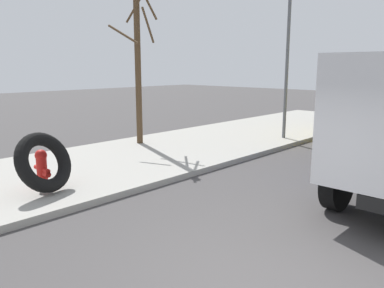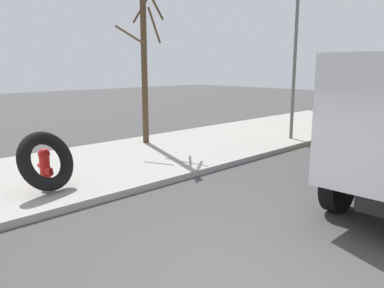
{
  "view_description": "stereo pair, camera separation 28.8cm",
  "coord_description": "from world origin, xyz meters",
  "px_view_note": "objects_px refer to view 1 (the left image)",
  "views": [
    {
      "loc": [
        -3.83,
        -2.53,
        2.79
      ],
      "look_at": [
        1.86,
        2.78,
        1.22
      ],
      "focal_mm": 36.25,
      "sensor_mm": 36.0,
      "label": 1
    },
    {
      "loc": [
        -3.63,
        -2.74,
        2.79
      ],
      "look_at": [
        1.86,
        2.78,
        1.22
      ],
      "focal_mm": 36.25,
      "sensor_mm": 36.0,
      "label": 2
    }
  ],
  "objects_px": {
    "fire_hydrant": "(42,167)",
    "loose_tire": "(44,162)",
    "bare_tree": "(138,54)",
    "street_light_pole": "(288,45)"
  },
  "relations": [
    {
      "from": "fire_hydrant",
      "to": "loose_tire",
      "type": "xyz_separation_m",
      "value": [
        -0.15,
        -0.43,
        0.21
      ]
    },
    {
      "from": "fire_hydrant",
      "to": "bare_tree",
      "type": "xyz_separation_m",
      "value": [
        4.69,
        2.33,
        2.6
      ]
    },
    {
      "from": "bare_tree",
      "to": "street_light_pole",
      "type": "distance_m",
      "value": 5.38
    },
    {
      "from": "fire_hydrant",
      "to": "bare_tree",
      "type": "height_order",
      "value": "bare_tree"
    },
    {
      "from": "fire_hydrant",
      "to": "bare_tree",
      "type": "bearing_deg",
      "value": 26.39
    },
    {
      "from": "loose_tire",
      "to": "street_light_pole",
      "type": "xyz_separation_m",
      "value": [
        9.2,
        -0.38,
        2.73
      ]
    },
    {
      "from": "loose_tire",
      "to": "bare_tree",
      "type": "height_order",
      "value": "bare_tree"
    },
    {
      "from": "fire_hydrant",
      "to": "loose_tire",
      "type": "distance_m",
      "value": 0.5
    },
    {
      "from": "loose_tire",
      "to": "street_light_pole",
      "type": "height_order",
      "value": "street_light_pole"
    },
    {
      "from": "loose_tire",
      "to": "fire_hydrant",
      "type": "bearing_deg",
      "value": 70.67
    }
  ]
}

